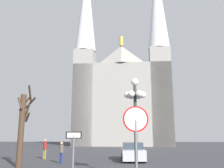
{
  "coord_description": "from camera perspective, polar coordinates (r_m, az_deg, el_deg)",
  "views": [
    {
      "loc": [
        1.87,
        -6.7,
        2.15
      ],
      "look_at": [
        0.51,
        20.46,
        7.76
      ],
      "focal_mm": 38.73,
      "sensor_mm": 36.0,
      "label": 1
    }
  ],
  "objects": [
    {
      "name": "one_way_arrow_sign",
      "position": [
        11.02,
        -9.1,
        -14.99
      ],
      "size": [
        0.66,
        0.34,
        2.24
      ],
      "color": "slate",
      "rests_on": "ground"
    },
    {
      "name": "stop_sign",
      "position": [
        8.48,
        5.65,
        -11.13
      ],
      "size": [
        0.89,
        0.18,
        3.1
      ],
      "color": "slate",
      "rests_on": "ground"
    },
    {
      "name": "cathedral",
      "position": [
        47.25,
        2.56,
        -1.41
      ],
      "size": [
        18.32,
        12.77,
        37.46
      ],
      "color": "gray",
      "rests_on": "ground"
    },
    {
      "name": "pedestrian_standing",
      "position": [
        22.47,
        -15.55,
        -14.13
      ],
      "size": [
        0.32,
        0.32,
        1.68
      ],
      "color": "olive",
      "rests_on": "ground"
    },
    {
      "name": "pedestrian_walking",
      "position": [
        18.94,
        -11.87,
        -15.1
      ],
      "size": [
        0.32,
        0.32,
        1.56
      ],
      "color": "navy",
      "rests_on": "ground"
    },
    {
      "name": "street_lamp",
      "position": [
        12.34,
        5.51,
        -5.79
      ],
      "size": [
        1.12,
        1.02,
        4.97
      ],
      "color": "#2D3833",
      "rests_on": "ground"
    },
    {
      "name": "parked_car_near_silver",
      "position": [
        20.78,
        4.85,
        -15.64
      ],
      "size": [
        1.94,
        4.56,
        1.46
      ],
      "color": "#B7B7BC",
      "rests_on": "ground"
    },
    {
      "name": "bare_tree",
      "position": [
        17.6,
        -20.47,
        -9.3
      ],
      "size": [
        1.27,
        1.28,
        5.43
      ],
      "color": "#473323",
      "rests_on": "ground"
    }
  ]
}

